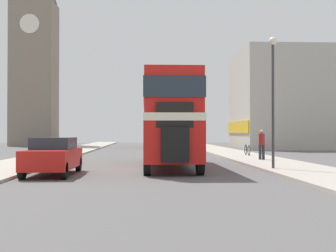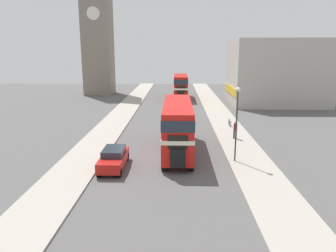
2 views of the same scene
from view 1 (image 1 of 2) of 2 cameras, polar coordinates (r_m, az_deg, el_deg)
name	(u,v)px [view 1 (image 1 of 2)]	position (r m, az deg, el deg)	size (l,w,h in m)	color
ground_plane	(149,171)	(21.12, -2.30, -5.45)	(120.00, 120.00, 0.00)	#565454
sidewalk_right	(297,169)	(22.22, 15.45, -5.03)	(3.50, 120.00, 0.12)	#A8A093
double_decker_bus	(168,116)	(23.30, 0.00, 1.28)	(2.43, 11.14, 4.32)	red
bus_distant	(160,126)	(55.05, -0.94, 0.02)	(2.40, 10.01, 4.25)	#B2140F
car_parked_near	(53,156)	(19.40, -13.81, -3.53)	(1.72, 4.53, 1.51)	red
pedestrian_walking	(262,143)	(28.13, 11.36, -2.01)	(0.36, 0.36, 1.76)	#282833
bicycle_on_pavement	(247,150)	(33.48, 9.65, -2.90)	(0.05, 1.76, 0.78)	black
street_lamp	(273,82)	(21.44, 12.67, 5.23)	(0.36, 0.36, 5.86)	#38383D
church_tower	(35,39)	(64.00, -15.95, 10.19)	(5.62, 5.62, 27.21)	gray
shop_building_block	(305,100)	(52.72, 16.37, 3.02)	(14.75, 11.24, 10.42)	#B2ADA3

